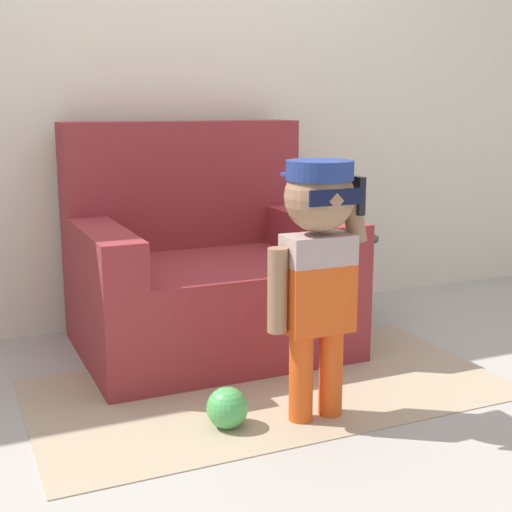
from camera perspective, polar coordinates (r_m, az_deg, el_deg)
ground_plane at (r=3.30m, az=-2.52°, el=-7.48°), size 10.00×10.00×0.00m
wall_back at (r=3.67m, az=-6.22°, el=15.07°), size 10.00×0.05×2.60m
armchair at (r=3.29m, az=-4.24°, el=-1.14°), size 1.15×0.92×1.02m
person_child at (r=2.44m, az=4.97°, el=0.46°), size 0.38×0.28×0.92m
side_table at (r=3.66m, az=7.36°, el=-1.16°), size 0.30×0.30×0.45m
rug at (r=2.87m, az=0.95°, el=-10.45°), size 1.84×0.99×0.01m
toy_ball at (r=2.52m, az=-2.31°, el=-12.04°), size 0.15×0.15×0.15m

